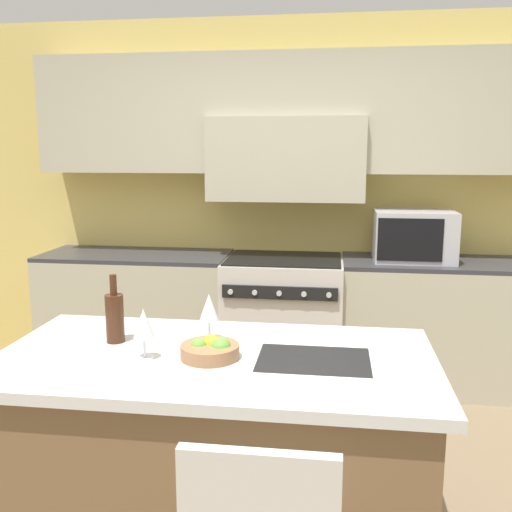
% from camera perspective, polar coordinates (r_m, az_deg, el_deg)
% --- Properties ---
extents(back_cabinetry, '(10.00, 0.46, 2.70)m').
position_cam_1_polar(back_cabinetry, '(4.39, 3.20, 9.06)').
color(back_cabinetry, '#DBC166').
rests_on(back_cabinetry, ground_plane).
extents(back_counter, '(3.71, 0.62, 0.94)m').
position_cam_1_polar(back_counter, '(4.32, 2.78, -6.24)').
color(back_counter, '#B2AD93').
rests_on(back_counter, ground_plane).
extents(range_stove, '(0.86, 0.70, 0.94)m').
position_cam_1_polar(range_stove, '(4.30, 2.75, -6.33)').
color(range_stove, beige).
rests_on(range_stove, ground_plane).
extents(microwave, '(0.56, 0.40, 0.36)m').
position_cam_1_polar(microwave, '(4.20, 15.49, 1.96)').
color(microwave, '#B7B7BC').
rests_on(microwave, back_counter).
extents(kitchen_island, '(1.76, 0.91, 0.91)m').
position_cam_1_polar(kitchen_island, '(2.52, -4.00, -19.47)').
color(kitchen_island, brown).
rests_on(kitchen_island, ground_plane).
extents(wine_bottle, '(0.08, 0.08, 0.30)m').
position_cam_1_polar(wine_bottle, '(2.51, -13.95, -5.89)').
color(wine_bottle, '#422314').
rests_on(wine_bottle, kitchen_island).
extents(wine_glass_near, '(0.08, 0.08, 0.20)m').
position_cam_1_polar(wine_glass_near, '(2.28, -11.17, -6.76)').
color(wine_glass_near, white).
rests_on(wine_glass_near, kitchen_island).
extents(wine_glass_far, '(0.08, 0.08, 0.20)m').
position_cam_1_polar(wine_glass_far, '(2.47, -4.72, -5.25)').
color(wine_glass_far, white).
rests_on(wine_glass_far, kitchen_island).
extents(fruit_bowl, '(0.23, 0.23, 0.09)m').
position_cam_1_polar(fruit_bowl, '(2.29, -4.55, -9.32)').
color(fruit_bowl, '#996B47').
rests_on(fruit_bowl, kitchen_island).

